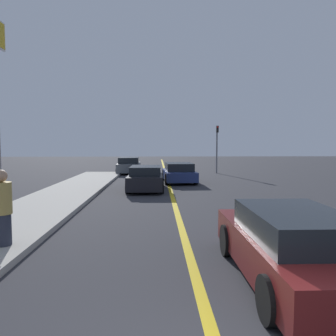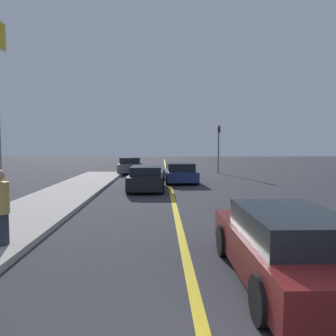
# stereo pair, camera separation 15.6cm
# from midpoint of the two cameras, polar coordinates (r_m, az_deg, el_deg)

# --- Properties ---
(road_center_line) EXTENTS (0.20, 60.00, 0.01)m
(road_center_line) POSITION_cam_midpoint_polar(r_m,az_deg,el_deg) (20.77, -0.17, -2.51)
(road_center_line) COLOR gold
(road_center_line) RESTS_ON ground_plane
(sidewalk_left) EXTENTS (2.93, 24.20, 0.16)m
(sidewalk_left) POSITION_cam_midpoint_polar(r_m,az_deg,el_deg) (15.55, -18.45, -4.74)
(sidewalk_left) COLOR #ADA89E
(sidewalk_left) RESTS_ON ground_plane
(car_near_right_lane) EXTENTS (1.87, 4.44, 1.32)m
(car_near_right_lane) POSITION_cam_midpoint_polar(r_m,az_deg,el_deg) (6.28, 19.93, -12.73)
(car_near_right_lane) COLOR maroon
(car_near_right_lane) RESTS_ON ground_plane
(car_ahead_center) EXTENTS (1.93, 4.17, 1.28)m
(car_ahead_center) POSITION_cam_midpoint_polar(r_m,az_deg,el_deg) (17.37, -4.13, -1.81)
(car_ahead_center) COLOR black
(car_ahead_center) RESTS_ON ground_plane
(car_far_distant) EXTENTS (2.14, 4.14, 1.24)m
(car_far_distant) POSITION_cam_midpoint_polar(r_m,az_deg,el_deg) (20.78, 1.71, -0.84)
(car_far_distant) COLOR navy
(car_far_distant) RESTS_ON ground_plane
(car_parked_left_lot) EXTENTS (2.02, 4.10, 1.33)m
(car_parked_left_lot) POSITION_cam_midpoint_polar(r_m,az_deg,el_deg) (27.25, -6.96, 0.42)
(car_parked_left_lot) COLOR #4C5156
(car_parked_left_lot) RESTS_ON ground_plane
(pedestrian_by_sign) EXTENTS (0.43, 0.43, 1.72)m
(pedestrian_by_sign) POSITION_cam_midpoint_polar(r_m,az_deg,el_deg) (8.33, -27.42, -6.25)
(pedestrian_by_sign) COLOR #282D3D
(pedestrian_by_sign) RESTS_ON sidewalk_left
(traffic_light) EXTENTS (0.18, 0.40, 3.91)m
(traffic_light) POSITION_cam_midpoint_polar(r_m,az_deg,el_deg) (27.28, 8.36, 4.13)
(traffic_light) COLOR slate
(traffic_light) RESTS_ON ground_plane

